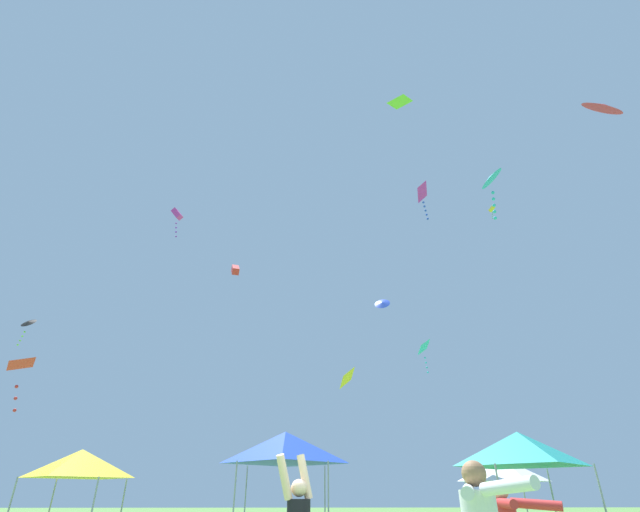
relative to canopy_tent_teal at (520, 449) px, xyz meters
The scene contains 16 objects.
canopy_tent_teal is the anchor object (origin of this frame).
canopy_tent_blue 7.97m from the canopy_tent_teal, 155.00° to the left, with size 3.35×3.35×3.58m.
canopy_tent_yellow 13.93m from the canopy_tent_teal, behind, with size 2.65×2.65×2.83m.
canopy_tent_white 4.69m from the canopy_tent_teal, 75.57° to the left, with size 2.61×2.61×2.79m.
kite_lime_diamond 15.82m from the canopy_tent_teal, 151.64° to the left, with size 1.09×0.84×0.37m.
kite_magenta_box 33.06m from the canopy_tent_teal, 133.55° to the left, with size 1.18×0.83×2.72m.
kite_cyan_delta 14.73m from the canopy_tent_teal, 55.04° to the left, with size 1.19×1.42×2.89m.
kite_blue_delta 24.84m from the canopy_tent_teal, 90.47° to the left, with size 1.50×1.21×1.16m.
kite_red_box 24.16m from the canopy_tent_teal, 126.74° to the left, with size 0.83×1.36×1.16m.
kite_red_diamond 22.28m from the canopy_tent_teal, 159.15° to the left, with size 1.55×1.34×2.49m.
kite_black_delta 28.78m from the canopy_tent_teal, 151.31° to the left, with size 1.04×0.87×1.88m.
kite_cyan_diamond 7.26m from the canopy_tent_teal, 102.28° to the left, with size 0.71×0.70×1.42m.
kite_red_delta 13.34m from the canopy_tent_teal, 21.78° to the right, with size 1.85×1.68×1.20m.
kite_magenta_diamond 18.00m from the canopy_tent_teal, 85.71° to the left, with size 1.01×1.01×2.44m.
kite_yellow_box 27.89m from the canopy_tent_teal, 62.15° to the left, with size 0.50×0.63×1.26m.
kite_yellow_diamond 13.59m from the canopy_tent_teal, 109.25° to the left, with size 1.09×1.08×0.93m.
Camera 1 is at (-0.09, -6.72, 1.52)m, focal length 25.45 mm.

